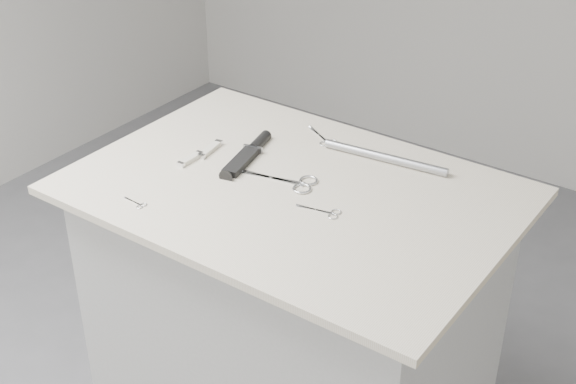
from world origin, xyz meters
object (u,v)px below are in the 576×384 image
Objects in this scene: tiny_scissors at (137,204)px; large_shears at (293,182)px; pocket_knife_b at (190,159)px; embroidery_scissors_b at (324,139)px; embroidery_scissors_a at (325,212)px; sheathed_knife at (250,152)px; metal_rail at (385,158)px; pocket_knife_a at (210,149)px; plinth at (292,343)px.

large_shears is at bearing 53.65° from tiny_scissors.
pocket_knife_b reaches higher than large_shears.
embroidery_scissors_b is 1.74× the size of tiny_scissors.
embroidery_scissors_a is at bearing -90.62° from pocket_knife_b.
sheathed_knife is at bearing 82.26° from tiny_scissors.
metal_rail is at bearing 48.35° from large_shears.
embroidery_scissors_b is 0.29m from pocket_knife_a.
sheathed_knife is (0.06, 0.33, 0.01)m from tiny_scissors.
pocket_knife_b is at bearing 167.43° from embroidery_scissors_a.
plinth is 0.49m from embroidery_scissors_a.
pocket_knife_a is (-0.09, -0.04, -0.00)m from sheathed_knife.
plinth is 4.04× the size of sheathed_knife.
plinth is at bearing -115.70° from metal_rail.
pocket_knife_b is 0.47m from metal_rail.
tiny_scissors is at bearing 177.15° from pocket_knife_a.
pocket_knife_a is (-0.39, 0.07, 0.00)m from embroidery_scissors_a.
pocket_knife_b reaches higher than embroidery_scissors_b.
metal_rail is (0.18, -0.01, 0.01)m from embroidery_scissors_b.
pocket_knife_a is (-0.03, 0.29, 0.00)m from tiny_scissors.
pocket_knife_a is (-0.26, 0.01, 0.00)m from large_shears.
sheathed_knife reaches higher than pocket_knife_b.
embroidery_scissors_a is at bearing -38.15° from large_shears.
pocket_knife_a is at bearing 99.18° from tiny_scissors.
tiny_scissors is at bearing -132.60° from plinth.
pocket_knife_a reaches higher than pocket_knife_b.
embroidery_scissors_a is 0.32× the size of metal_rail.
pocket_knife_a is at bearing 174.45° from plinth.
embroidery_scissors_a is 0.40m from pocket_knife_b.
embroidery_scissors_a reaches higher than plinth.
sheathed_knife is (-0.18, 0.07, 0.48)m from plinth.
sheathed_knife is 0.15m from pocket_knife_b.
large_shears is 1.80× the size of embroidery_scissors_b.
plinth is at bearing -44.69° from embroidery_scissors_b.
metal_rail reaches higher than pocket_knife_b.
embroidery_scissors_b is 0.35× the size of metal_rail.
large_shears is 0.62× the size of metal_rail.
plinth is 0.55m from pocket_knife_a.
plinth is 4.57× the size of large_shears.
metal_rail is (0.39, 0.27, 0.01)m from pocket_knife_b.
pocket_knife_a reaches higher than embroidery_scissors_b.
tiny_scissors is at bearing -170.14° from pocket_knife_b.
embroidery_scissors_b and tiny_scissors have the same top height.
pocket_knife_b is (-0.20, -0.28, 0.00)m from embroidery_scissors_b.
embroidery_scissors_b is at bearing -35.11° from pocket_knife_b.
tiny_scissors is 0.60m from metal_rail.
metal_rail is at bearing -54.33° from pocket_knife_b.
embroidery_scissors_a is 1.06× the size of pocket_knife_a.
sheathed_knife reaches higher than plinth.
embroidery_scissors_a is 0.45× the size of sheathed_knife.
large_shears is 2.06× the size of pocket_knife_a.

